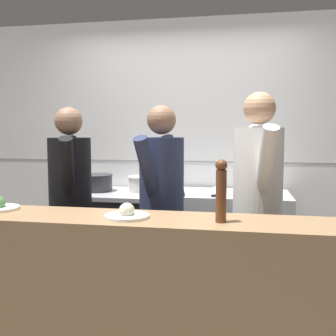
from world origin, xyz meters
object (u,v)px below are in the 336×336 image
oven_range (120,235)px  sauce_pot (143,183)px  chef_sous (162,202)px  mixing_bowl_steel (218,188)px  chef_head_cook (71,199)px  chef_line (258,199)px  pepper_mill (221,190)px  stock_pot (96,182)px  chefs_knife (226,195)px  plated_dish_appetiser (127,214)px

oven_range → sauce_pot: sauce_pot is taller
chef_sous → mixing_bowl_steel: bearing=81.1°
chef_head_cook → chef_line: chef_line is taller
chef_head_cook → chef_sous: bearing=-21.3°
pepper_mill → stock_pot: bearing=131.2°
sauce_pot → chef_line: size_ratio=0.18×
mixing_bowl_steel → chef_head_cook: (-1.13, -0.80, -0.01)m
sauce_pot → chef_head_cook: bearing=-116.5°
oven_range → chef_sous: size_ratio=0.66×
sauce_pot → pepper_mill: bearing=-61.6°
chefs_knife → stock_pot: bearing=171.6°
chefs_knife → chef_sous: chef_sous is taller
mixing_bowl_steel → plated_dish_appetiser: size_ratio=0.98×
sauce_pot → plated_dish_appetiser: (0.28, -1.52, 0.03)m
oven_range → chefs_knife: (1.04, -0.17, 0.46)m
oven_range → chef_sous: 1.07m
chef_line → chef_head_cook: bearing=168.5°
chef_sous → chefs_knife: bearing=67.9°
plated_dish_appetiser → chef_sous: chef_sous is taller
oven_range → chefs_knife: bearing=-9.4°
chefs_knife → chef_sous: 0.75m
chef_head_cook → plated_dish_appetiser: bearing=-66.4°
sauce_pot → chefs_knife: size_ratio=0.96×
oven_range → mixing_bowl_steel: mixing_bowl_steel is taller
stock_pot → sauce_pot: stock_pot is taller
chef_head_cook → chef_line: bearing=-20.9°
stock_pot → chef_head_cook: chef_head_cook is taller
chefs_knife → pepper_mill: 1.33m
plated_dish_appetiser → chef_sous: 0.70m
chef_head_cook → chef_sous: 0.75m
pepper_mill → chef_sous: bearing=124.1°
stock_pot → mixing_bowl_steel: size_ratio=1.33×
oven_range → chef_sous: chef_sous is taller
stock_pot → sauce_pot: size_ratio=1.13×
chef_head_cook → pepper_mill: bearing=-50.7°
sauce_pot → chef_sous: bearing=-67.0°
mixing_bowl_steel → chef_sous: chef_sous is taller
stock_pot → plated_dish_appetiser: (0.76, -1.48, 0.02)m
chefs_knife → chef_line: bearing=-67.6°
oven_range → plated_dish_appetiser: size_ratio=4.07×
sauce_pot → chef_sous: (0.35, -0.82, -0.03)m
sauce_pot → chefs_knife: sauce_pot is taller
mixing_bowl_steel → plated_dish_appetiser: bearing=-106.6°
mixing_bowl_steel → chefs_knife: size_ratio=0.81×
chef_head_cook → chef_sous: chef_sous is taller
chef_sous → chef_line: (0.71, -0.01, 0.05)m
sauce_pot → chefs_knife: (0.81, -0.23, -0.06)m
stock_pot → chef_head_cook: (0.08, -0.76, -0.04)m
chef_head_cook → sauce_pot: bearing=43.6°
stock_pot → chef_line: (1.54, -0.79, 0.01)m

